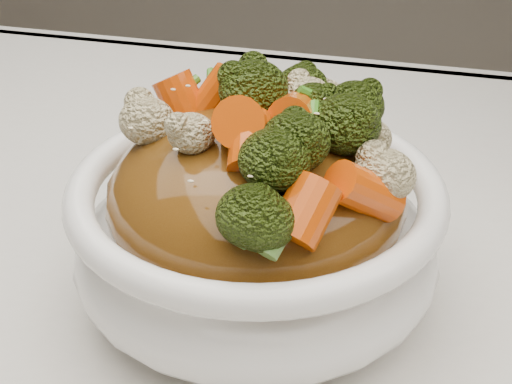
% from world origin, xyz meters
% --- Properties ---
extents(tablecloth, '(1.20, 0.80, 0.04)m').
position_xyz_m(tablecloth, '(0.00, 0.00, 0.73)').
color(tablecloth, silver).
rests_on(tablecloth, dining_table).
extents(bowl, '(0.26, 0.26, 0.08)m').
position_xyz_m(bowl, '(-0.01, 0.03, 0.79)').
color(bowl, white).
rests_on(bowl, tablecloth).
extents(sauce_base, '(0.21, 0.21, 0.09)m').
position_xyz_m(sauce_base, '(-0.01, 0.03, 0.82)').
color(sauce_base, '#57330F').
rests_on(sauce_base, bowl).
extents(carrots, '(0.21, 0.21, 0.05)m').
position_xyz_m(carrots, '(-0.01, 0.03, 0.87)').
color(carrots, '#D14806').
rests_on(carrots, sauce_base).
extents(broccoli, '(0.21, 0.21, 0.04)m').
position_xyz_m(broccoli, '(-0.01, 0.03, 0.87)').
color(broccoli, black).
rests_on(broccoli, sauce_base).
extents(cauliflower, '(0.21, 0.21, 0.03)m').
position_xyz_m(cauliflower, '(-0.01, 0.03, 0.87)').
color(cauliflower, beige).
rests_on(cauliflower, sauce_base).
extents(scallions, '(0.16, 0.16, 0.02)m').
position_xyz_m(scallions, '(-0.01, 0.03, 0.87)').
color(scallions, '#34741A').
rests_on(scallions, sauce_base).
extents(sesame_seeds, '(0.19, 0.19, 0.01)m').
position_xyz_m(sesame_seeds, '(-0.01, 0.03, 0.87)').
color(sesame_seeds, beige).
rests_on(sesame_seeds, sauce_base).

